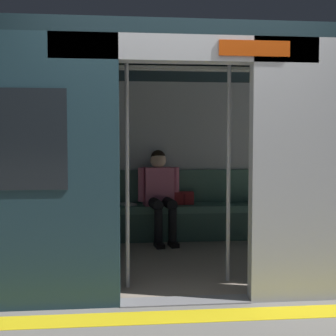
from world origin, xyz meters
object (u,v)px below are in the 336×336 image
(train_car, at_px, (164,124))
(person_seated, at_px, (160,189))
(bench_seat, at_px, (163,213))
(book, at_px, (127,204))
(handbag, at_px, (184,198))
(grab_pole_far, at_px, (229,169))
(grab_pole_door, at_px, (127,170))

(train_car, height_order, person_seated, train_car)
(bench_seat, xyz_separation_m, book, (0.46, -0.05, 0.12))
(train_car, relative_size, handbag, 24.62)
(train_car, bearing_deg, grab_pole_far, 126.48)
(grab_pole_far, bearing_deg, handbag, -84.37)
(handbag, bearing_deg, bench_seat, 13.12)
(bench_seat, relative_size, grab_pole_door, 1.45)
(train_car, bearing_deg, person_seated, -91.80)
(person_seated, distance_m, book, 0.48)
(person_seated, relative_size, handbag, 4.57)
(bench_seat, bearing_deg, handbag, -166.88)
(book, relative_size, grab_pole_door, 0.11)
(person_seated, bearing_deg, book, -13.69)
(train_car, bearing_deg, handbag, -108.24)
(grab_pole_door, relative_size, grab_pole_far, 1.00)
(handbag, bearing_deg, grab_pole_door, 68.66)
(grab_pole_door, bearing_deg, bench_seat, -104.08)
(train_car, bearing_deg, grab_pole_door, 64.78)
(bench_seat, height_order, handbag, handbag)
(book, bearing_deg, bench_seat, 142.34)
(person_seated, bearing_deg, bench_seat, -130.33)
(handbag, xyz_separation_m, book, (0.75, 0.02, -0.07))
(person_seated, relative_size, book, 5.40)
(handbag, relative_size, grab_pole_door, 0.12)
(book, xyz_separation_m, grab_pole_far, (-0.93, 1.80, 0.57))
(book, height_order, grab_pole_far, grab_pole_far)
(person_seated, height_order, book, person_seated)
(train_car, height_order, handbag, train_car)
(bench_seat, height_order, person_seated, person_seated)
(person_seated, distance_m, grab_pole_door, 1.88)
(train_car, distance_m, book, 1.53)
(bench_seat, height_order, grab_pole_door, grab_pole_door)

